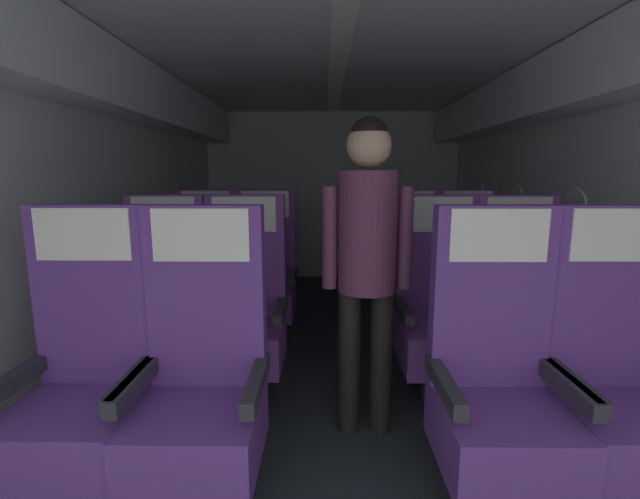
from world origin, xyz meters
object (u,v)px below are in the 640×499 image
(seat_c_left_aisle, at_px, (265,280))
(seat_c_right_aisle, at_px, (467,280))
(seat_a_left_window, at_px, (84,387))
(seat_b_right_window, at_px, (439,316))
(seat_b_left_window, at_px, (164,315))
(seat_a_left_aisle, at_px, (201,390))
(flight_attendant, at_px, (367,246))
(seat_b_left_aisle, at_px, (244,316))
(seat_a_right_window, at_px, (497,391))
(seat_c_left_window, at_px, (206,279))
(seat_a_right_aisle, at_px, (617,390))
(seat_b_right_aisle, at_px, (517,317))
(seat_c_right_window, at_px, (409,280))

(seat_c_left_aisle, relative_size, seat_c_right_aisle, 1.00)
(seat_a_left_window, height_order, seat_b_right_window, same)
(seat_b_left_window, bearing_deg, seat_c_left_aisle, 61.52)
(seat_a_left_aisle, xyz_separation_m, flight_attendant, (0.67, 0.53, 0.46))
(seat_b_left_window, bearing_deg, seat_b_left_aisle, -0.70)
(seat_a_right_window, height_order, seat_c_left_window, same)
(seat_a_right_window, bearing_deg, seat_a_right_aisle, 1.79)
(seat_a_right_window, xyz_separation_m, seat_b_left_window, (-1.58, 0.87, 0.00))
(seat_c_right_aisle, bearing_deg, seat_b_right_aisle, -90.03)
(seat_b_right_window, height_order, flight_attendant, flight_attendant)
(seat_b_left_aisle, xyz_separation_m, seat_c_right_window, (1.12, 0.88, 0.00))
(seat_b_right_aisle, bearing_deg, seat_c_right_window, 116.79)
(seat_b_right_window, height_order, seat_c_left_window, same)
(seat_b_left_aisle, height_order, seat_b_right_aisle, same)
(seat_b_left_aisle, height_order, seat_c_right_window, same)
(seat_a_right_window, bearing_deg, seat_a_left_window, 179.57)
(seat_a_left_window, distance_m, seat_b_right_aisle, 2.19)
(seat_a_left_aisle, xyz_separation_m, seat_b_left_aisle, (0.00, 0.86, 0.00))
(seat_a_right_window, relative_size, seat_c_left_aisle, 1.00)
(flight_attendant, bearing_deg, seat_c_right_aisle, 65.48)
(seat_c_left_window, bearing_deg, seat_c_right_window, 0.39)
(seat_a_left_aisle, height_order, seat_c_left_aisle, same)
(seat_a_left_window, xyz_separation_m, seat_c_right_aisle, (2.02, 1.73, 0.00))
(seat_b_right_aisle, distance_m, seat_b_right_window, 0.45)
(seat_c_left_window, height_order, seat_c_right_aisle, same)
(seat_c_left_window, distance_m, seat_c_right_aisle, 2.02)
(seat_b_left_aisle, relative_size, flight_attendant, 0.76)
(seat_b_left_aisle, xyz_separation_m, seat_b_right_aisle, (1.56, -0.01, 0.00))
(seat_b_left_window, bearing_deg, seat_b_right_aisle, -0.34)
(seat_a_left_aisle, distance_m, seat_c_right_aisle, 2.34)
(seat_b_right_aisle, relative_size, flight_attendant, 0.76)
(seat_a_right_window, height_order, seat_c_right_aisle, same)
(seat_c_right_window, bearing_deg, seat_c_right_aisle, -0.04)
(seat_a_left_aisle, relative_size, seat_b_left_aisle, 1.00)
(seat_a_left_window, height_order, flight_attendant, flight_attendant)
(seat_c_left_aisle, bearing_deg, seat_a_right_window, -57.28)
(seat_a_right_window, xyz_separation_m, seat_c_right_aisle, (0.45, 1.74, 0.00))
(seat_c_left_aisle, height_order, seat_c_right_window, same)
(seat_a_left_aisle, distance_m, seat_c_right_window, 2.07)
(seat_b_right_aisle, relative_size, seat_b_right_window, 1.00)
(seat_a_left_window, bearing_deg, seat_b_left_aisle, 61.70)
(seat_a_left_aisle, distance_m, seat_b_left_window, 0.98)
(seat_c_left_window, height_order, seat_c_right_window, same)
(seat_b_left_window, relative_size, seat_b_left_aisle, 1.00)
(seat_b_left_window, relative_size, seat_c_right_window, 1.00)
(seat_b_left_window, bearing_deg, seat_c_left_window, 89.40)
(seat_a_right_window, relative_size, seat_b_left_window, 1.00)
(seat_b_right_window, bearing_deg, seat_b_left_aisle, -179.86)
(seat_c_right_window, bearing_deg, seat_b_right_window, -89.97)
(seat_a_right_aisle, relative_size, seat_b_left_aisle, 1.00)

